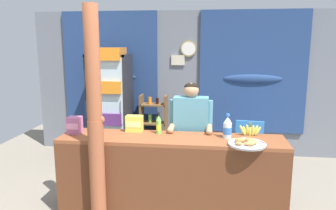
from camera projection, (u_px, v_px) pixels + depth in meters
ground_plane at (174, 191)px, 4.53m from camera, size 7.42×7.42×0.00m
back_wall_curtained at (184, 82)px, 5.94m from camera, size 5.55×0.22×2.58m
stall_counter at (170, 171)px, 3.75m from camera, size 2.63×0.56×0.94m
timber_post at (95, 125)px, 3.49m from camera, size 0.19×0.17×2.42m
drink_fridge at (110, 100)px, 5.56m from camera, size 0.68×0.64×1.95m
bottle_shelf_rack at (154, 125)px, 5.82m from camera, size 0.48×0.28×1.12m
plastic_lawn_chair at (249, 142)px, 5.11m from camera, size 0.49×0.49×0.86m
shopkeeper at (191, 126)px, 4.18m from camera, size 0.55×0.42×1.53m
soda_bottle_water at (227, 128)px, 3.74m from camera, size 0.10×0.10×0.29m
soda_bottle_lime_soda at (159, 125)px, 3.92m from camera, size 0.06×0.06×0.26m
snack_box_wafer at (75, 125)px, 3.94m from camera, size 0.16×0.15×0.20m
snack_box_instant_noodle at (134, 124)px, 4.03m from camera, size 0.21×0.12×0.20m
pastry_tray at (247, 143)px, 3.48m from camera, size 0.41×0.41×0.07m
banana_bunch at (250, 131)px, 3.85m from camera, size 0.27×0.06×0.16m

